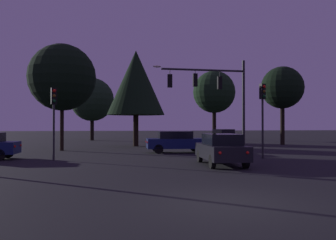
# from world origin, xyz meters

# --- Properties ---
(ground_plane) EXTENTS (168.00, 168.00, 0.00)m
(ground_plane) POSITION_xyz_m (0.00, 24.50, 0.00)
(ground_plane) COLOR black
(ground_plane) RESTS_ON ground
(traffic_signal_mast_arm) EXTENTS (6.63, 0.46, 6.55)m
(traffic_signal_mast_arm) POSITION_xyz_m (4.47, 15.32, 4.48)
(traffic_signal_mast_arm) COLOR #232326
(traffic_signal_mast_arm) RESTS_ON ground
(traffic_light_corner_left) EXTENTS (0.36, 0.38, 4.36)m
(traffic_light_corner_left) POSITION_xyz_m (5.99, 10.91, 3.09)
(traffic_light_corner_left) COLOR #232326
(traffic_light_corner_left) RESTS_ON ground
(traffic_light_corner_right) EXTENTS (0.36, 0.38, 4.01)m
(traffic_light_corner_right) POSITION_xyz_m (-5.88, 11.84, 2.85)
(traffic_light_corner_right) COLOR #232326
(traffic_light_corner_right) RESTS_ON ground
(car_nearside_lane) EXTENTS (1.97, 4.34, 1.52)m
(car_nearside_lane) POSITION_xyz_m (2.51, 8.09, 0.79)
(car_nearside_lane) COLOR black
(car_nearside_lane) RESTS_ON ground
(car_crossing_left) EXTENTS (4.40, 2.09, 1.52)m
(car_crossing_left) POSITION_xyz_m (1.86, 15.97, 0.80)
(car_crossing_left) COLOR #0F1947
(car_crossing_left) RESTS_ON ground
(car_far_lane) EXTENTS (2.25, 4.26, 1.52)m
(car_far_lane) POSITION_xyz_m (8.75, 25.93, 0.79)
(car_far_lane) COLOR #4C0F0F
(car_far_lane) RESTS_ON ground
(tree_behind_sign) EXTENTS (5.09, 5.09, 8.12)m
(tree_behind_sign) POSITION_xyz_m (-6.36, 19.33, 5.56)
(tree_behind_sign) COLOR black
(tree_behind_sign) RESTS_ON ground
(tree_left_far) EXTENTS (5.45, 5.45, 7.88)m
(tree_left_far) POSITION_xyz_m (-4.84, 37.02, 5.14)
(tree_left_far) COLOR black
(tree_left_far) RESTS_ON ground
(tree_center_horizon) EXTENTS (4.19, 4.19, 7.77)m
(tree_center_horizon) POSITION_xyz_m (14.20, 24.12, 5.64)
(tree_center_horizon) COLOR black
(tree_center_horizon) RESTS_ON ground
(tree_right_cluster) EXTENTS (5.26, 5.26, 8.80)m
(tree_right_cluster) POSITION_xyz_m (-0.38, 23.86, 5.82)
(tree_right_cluster) COLOR black
(tree_right_cluster) RESTS_ON ground
(tree_lot_edge) EXTENTS (5.60, 5.60, 9.13)m
(tree_lot_edge) POSITION_xyz_m (11.04, 36.55, 6.30)
(tree_lot_edge) COLOR black
(tree_lot_edge) RESTS_ON ground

